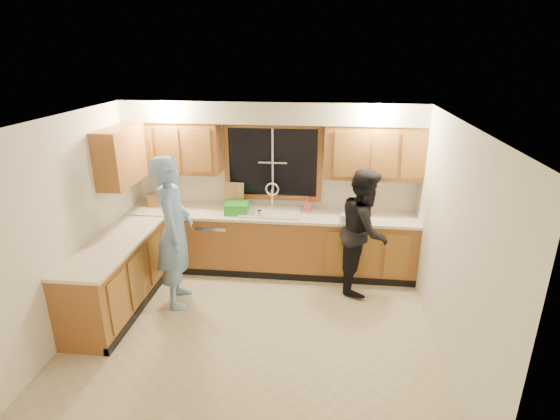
% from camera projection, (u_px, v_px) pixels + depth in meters
% --- Properties ---
extents(floor, '(4.20, 4.20, 0.00)m').
position_uv_depth(floor, '(253.00, 333.00, 5.17)').
color(floor, '#BFB393').
rests_on(floor, ground).
extents(ceiling, '(4.20, 4.20, 0.00)m').
position_uv_depth(ceiling, '(248.00, 120.00, 4.30)').
color(ceiling, silver).
extents(wall_back, '(4.20, 0.00, 4.20)m').
position_uv_depth(wall_back, '(273.00, 185.00, 6.51)').
color(wall_back, white).
rests_on(wall_back, ground).
extents(wall_left, '(0.00, 3.80, 3.80)m').
position_uv_depth(wall_left, '(69.00, 228.00, 4.96)').
color(wall_left, white).
rests_on(wall_left, ground).
extents(wall_right, '(0.00, 3.80, 3.80)m').
position_uv_depth(wall_right, '(451.00, 245.00, 4.52)').
color(wall_right, white).
rests_on(wall_right, ground).
extents(base_cabinets_back, '(4.20, 0.60, 0.88)m').
position_uv_depth(base_cabinets_back, '(271.00, 243.00, 6.51)').
color(base_cabinets_back, '#985D2C').
rests_on(base_cabinets_back, ground).
extents(base_cabinets_left, '(0.60, 1.90, 0.88)m').
position_uv_depth(base_cabinets_left, '(117.00, 277.00, 5.53)').
color(base_cabinets_left, '#985D2C').
rests_on(base_cabinets_left, ground).
extents(countertop_back, '(4.20, 0.63, 0.04)m').
position_uv_depth(countertop_back, '(270.00, 215.00, 6.33)').
color(countertop_back, '#EFE5C9').
rests_on(countertop_back, base_cabinets_back).
extents(countertop_left, '(0.63, 1.90, 0.04)m').
position_uv_depth(countertop_left, '(114.00, 244.00, 5.37)').
color(countertop_left, '#EFE5C9').
rests_on(countertop_left, base_cabinets_left).
extents(upper_cabinets_left, '(1.35, 0.33, 0.75)m').
position_uv_depth(upper_cabinets_left, '(174.00, 147.00, 6.30)').
color(upper_cabinets_left, '#985D2C').
rests_on(upper_cabinets_left, wall_back).
extents(upper_cabinets_right, '(1.35, 0.33, 0.75)m').
position_uv_depth(upper_cabinets_right, '(374.00, 152.00, 6.00)').
color(upper_cabinets_right, '#985D2C').
rests_on(upper_cabinets_right, wall_back).
extents(upper_cabinets_return, '(0.33, 0.90, 0.75)m').
position_uv_depth(upper_cabinets_return, '(121.00, 156.00, 5.78)').
color(upper_cabinets_return, '#985D2C').
rests_on(upper_cabinets_return, wall_left).
extents(soffit, '(4.20, 0.35, 0.30)m').
position_uv_depth(soffit, '(271.00, 112.00, 5.96)').
color(soffit, beige).
rests_on(soffit, wall_back).
extents(window_frame, '(1.44, 0.03, 1.14)m').
position_uv_depth(window_frame, '(273.00, 163.00, 6.38)').
color(window_frame, black).
rests_on(window_frame, wall_back).
extents(sink, '(0.86, 0.52, 0.57)m').
position_uv_depth(sink, '(271.00, 216.00, 6.36)').
color(sink, white).
rests_on(sink, countertop_back).
extents(dishwasher, '(0.60, 0.56, 0.82)m').
position_uv_depth(dishwasher, '(215.00, 242.00, 6.60)').
color(dishwasher, white).
rests_on(dishwasher, floor).
extents(stove, '(0.58, 0.75, 0.90)m').
position_uv_depth(stove, '(94.00, 301.00, 5.00)').
color(stove, white).
rests_on(stove, floor).
extents(man, '(0.62, 0.81, 1.98)m').
position_uv_depth(man, '(174.00, 232.00, 5.49)').
color(man, '#6F9CD3').
rests_on(man, floor).
extents(woman, '(0.77, 0.92, 1.71)m').
position_uv_depth(woman, '(364.00, 230.00, 5.89)').
color(woman, black).
rests_on(woman, floor).
extents(knife_block, '(0.12, 0.11, 0.20)m').
position_uv_depth(knife_block, '(152.00, 200.00, 6.56)').
color(knife_block, '#9F6B2C').
rests_on(knife_block, countertop_back).
extents(cutting_board, '(0.28, 0.11, 0.37)m').
position_uv_depth(cutting_board, '(235.00, 195.00, 6.54)').
color(cutting_board, tan).
rests_on(cutting_board, countertop_back).
extents(dish_crate, '(0.35, 0.33, 0.15)m').
position_uv_depth(dish_crate, '(237.00, 208.00, 6.31)').
color(dish_crate, green).
rests_on(dish_crate, countertop_back).
extents(soap_bottle, '(0.11, 0.11, 0.21)m').
position_uv_depth(soap_bottle, '(307.00, 203.00, 6.43)').
color(soap_bottle, '#F75E84').
rests_on(soap_bottle, countertop_back).
extents(bowl, '(0.26, 0.26, 0.05)m').
position_uv_depth(bowl, '(348.00, 216.00, 6.16)').
color(bowl, silver).
rests_on(bowl, countertop_back).
extents(can_left, '(0.07, 0.07, 0.11)m').
position_uv_depth(can_left, '(246.00, 210.00, 6.29)').
color(can_left, beige).
rests_on(can_left, countertop_back).
extents(can_right, '(0.07, 0.07, 0.11)m').
position_uv_depth(can_right, '(260.00, 214.00, 6.14)').
color(can_right, beige).
rests_on(can_right, countertop_back).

